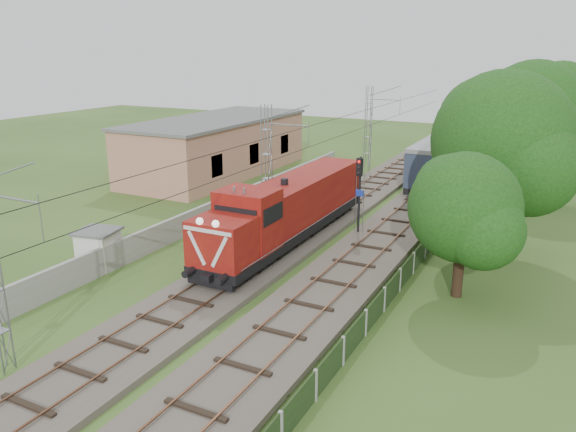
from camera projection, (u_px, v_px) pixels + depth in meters
The scene contains 15 objects.
ground at pixel (199, 302), 26.31m from camera, with size 140.00×140.00×0.00m, color #35511E.
track_main at pixel (271, 252), 32.23m from camera, with size 4.20×70.00×0.45m.
track_side at pixel (416, 208), 41.14m from camera, with size 4.20×80.00×0.45m.
catenary at pixel (267, 166), 36.66m from camera, with size 3.31×70.00×8.00m.
boundary_wall at pixel (224, 207), 39.15m from camera, with size 0.25×40.00×1.50m, color #9E9E99.
station_building at pixel (217, 146), 52.54m from camera, with size 8.40×20.40×5.22m.
fence at pixel (384, 300), 25.22m from camera, with size 0.12×32.00×1.20m.
locomotive at pixel (288, 209), 33.50m from camera, with size 2.97×16.98×4.31m.
coach_rake at pixel (511, 105), 90.26m from camera, with size 3.04×113.48×3.51m.
signal_post at pixel (359, 183), 34.46m from camera, with size 0.55×0.44×5.09m.
relay_hut at pixel (99, 249), 30.24m from camera, with size 2.41×2.41×2.12m.
tree_a at pixel (466, 209), 25.70m from camera, with size 5.40×5.14×7.00m.
tree_b at pixel (504, 142), 30.55m from camera, with size 8.05×7.66×10.43m.
tree_c at pixel (533, 113), 42.65m from camera, with size 8.23×7.84×10.67m.
tree_d at pixel (560, 98), 59.26m from camera, with size 7.86×7.48×10.19m.
Camera 1 is at (14.62, -19.51, 11.47)m, focal length 35.00 mm.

